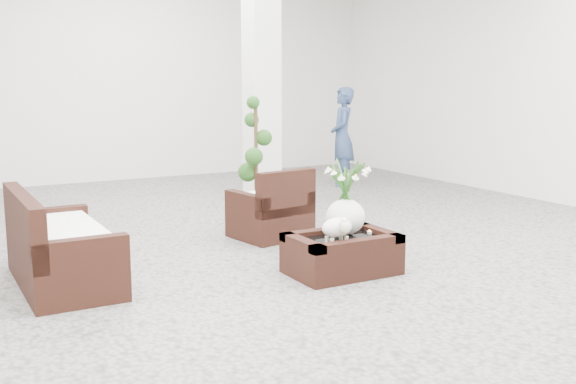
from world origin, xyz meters
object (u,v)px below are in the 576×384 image
loveseat (63,238)px  coffee_table (342,256)px  armchair (270,203)px  topiary (256,156)px

loveseat → coffee_table: bearing=-111.7°
coffee_table → armchair: bearing=86.9°
coffee_table → topiary: size_ratio=0.64×
armchair → topiary: bearing=-119.6°
loveseat → armchair: bearing=-74.0°
coffee_table → loveseat: 2.32m
coffee_table → loveseat: bearing=158.4°
coffee_table → armchair: armchair is taller
armchair → loveseat: size_ratio=0.51×
armchair → topiary: topiary is taller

